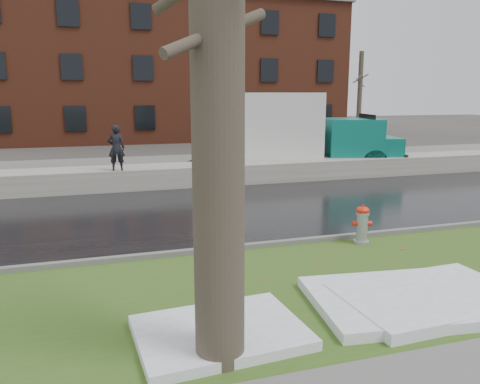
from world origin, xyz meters
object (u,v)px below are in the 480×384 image
object	(u,v)px
tree	(217,40)
box_truck	(282,131)
worker	(116,148)
fire_hydrant	(362,223)

from	to	relation	value
tree	box_truck	distance (m)	14.81
tree	worker	distance (m)	11.32
fire_hydrant	box_truck	size ratio (longest dim) A/B	0.09
tree	box_truck	bearing A→B (deg)	64.99
tree	worker	bearing A→B (deg)	93.39
worker	tree	bearing A→B (deg)	98.59
box_truck	worker	size ratio (longest dim) A/B	6.63
fire_hydrant	tree	world-z (taller)	tree
box_truck	fire_hydrant	bearing A→B (deg)	-88.47
worker	fire_hydrant	bearing A→B (deg)	127.87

